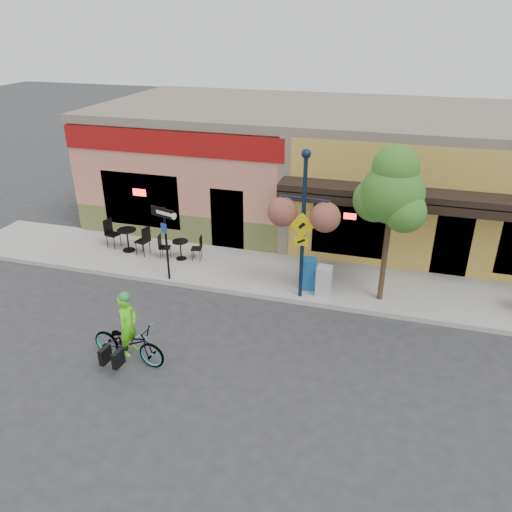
# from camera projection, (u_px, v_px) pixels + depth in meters

# --- Properties ---
(ground) EXTENTS (90.00, 90.00, 0.00)m
(ground) POSITION_uv_depth(u_px,v_px,m) (288.00, 312.00, 14.17)
(ground) COLOR #2D2D30
(ground) RESTS_ON ground
(sidewalk) EXTENTS (24.00, 3.00, 0.15)m
(sidewalk) POSITION_uv_depth(u_px,v_px,m) (303.00, 278.00, 15.86)
(sidewalk) COLOR #9E9B93
(sidewalk) RESTS_ON ground
(curb) EXTENTS (24.00, 0.12, 0.15)m
(curb) POSITION_uv_depth(u_px,v_px,m) (293.00, 301.00, 14.61)
(curb) COLOR #A8A59E
(curb) RESTS_ON ground
(building) EXTENTS (18.20, 8.20, 4.50)m
(building) POSITION_uv_depth(u_px,v_px,m) (332.00, 166.00, 19.68)
(building) COLOR tan
(building) RESTS_ON ground
(bicycle) EXTENTS (2.02, 0.88, 1.03)m
(bicycle) POSITION_uv_depth(u_px,v_px,m) (128.00, 343.00, 11.99)
(bicycle) COLOR maroon
(bicycle) RESTS_ON ground
(cyclist_rider) EXTENTS (0.43, 0.60, 1.55)m
(cyclist_rider) POSITION_uv_depth(u_px,v_px,m) (129.00, 334.00, 11.86)
(cyclist_rider) COLOR #61ED18
(cyclist_rider) RESTS_ON ground
(lamp_post) EXTENTS (1.43, 0.65, 4.37)m
(lamp_post) POSITION_uv_depth(u_px,v_px,m) (303.00, 227.00, 13.78)
(lamp_post) COLOR #111E36
(lamp_post) RESTS_ON sidewalk
(one_way_sign) EXTENTS (0.93, 0.47, 2.38)m
(one_way_sign) POSITION_uv_depth(u_px,v_px,m) (167.00, 244.00, 15.15)
(one_way_sign) COLOR black
(one_way_sign) RESTS_ON sidewalk
(cafe_set_left) EXTENTS (1.87, 1.18, 1.04)m
(cafe_set_left) POSITION_uv_depth(u_px,v_px,m) (127.00, 237.00, 17.33)
(cafe_set_left) COLOR black
(cafe_set_left) RESTS_ON sidewalk
(cafe_set_right) EXTENTS (1.55, 0.99, 0.86)m
(cafe_set_right) POSITION_uv_depth(u_px,v_px,m) (181.00, 247.00, 16.77)
(cafe_set_right) COLOR black
(cafe_set_right) RESTS_ON sidewalk
(newspaper_box_blue) EXTENTS (0.48, 0.44, 0.98)m
(newspaper_box_blue) POSITION_uv_depth(u_px,v_px,m) (308.00, 274.00, 14.93)
(newspaper_box_blue) COLOR #1B5FA4
(newspaper_box_blue) RESTS_ON sidewalk
(newspaper_box_grey) EXTENTS (0.44, 0.40, 0.92)m
(newspaper_box_grey) POSITION_uv_depth(u_px,v_px,m) (324.00, 281.00, 14.56)
(newspaper_box_grey) COLOR #B8B8B8
(newspaper_box_grey) RESTS_ON sidewalk
(street_tree) EXTENTS (2.28, 2.28, 4.58)m
(street_tree) POSITION_uv_depth(u_px,v_px,m) (388.00, 226.00, 13.58)
(street_tree) COLOR #3D7A26
(street_tree) RESTS_ON sidewalk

